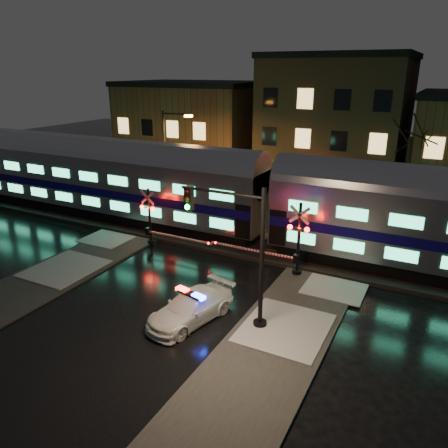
{
  "coord_description": "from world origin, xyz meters",
  "views": [
    {
      "loc": [
        11.6,
        -18.6,
        10.62
      ],
      "look_at": [
        0.69,
        2.5,
        2.2
      ],
      "focal_mm": 35.0,
      "sensor_mm": 36.0,
      "label": 1
    }
  ],
  "objects_px": {
    "crossing_signal_right": "(291,246)",
    "streetlight": "(168,155)",
    "crossing_signal_left": "(154,223)",
    "police_car": "(191,308)",
    "traffic_light": "(240,253)"
  },
  "relations": [
    {
      "from": "crossing_signal_right",
      "to": "streetlight",
      "type": "distance_m",
      "value": 14.36
    },
    {
      "from": "crossing_signal_right",
      "to": "streetlight",
      "type": "height_order",
      "value": "streetlight"
    },
    {
      "from": "police_car",
      "to": "streetlight",
      "type": "relative_size",
      "value": 0.62
    },
    {
      "from": "crossing_signal_left",
      "to": "streetlight",
      "type": "relative_size",
      "value": 0.68
    },
    {
      "from": "crossing_signal_right",
      "to": "crossing_signal_left",
      "type": "height_order",
      "value": "crossing_signal_right"
    },
    {
      "from": "police_car",
      "to": "traffic_light",
      "type": "bearing_deg",
      "value": 36.39
    },
    {
      "from": "police_car",
      "to": "crossing_signal_right",
      "type": "distance_m",
      "value": 6.99
    },
    {
      "from": "police_car",
      "to": "crossing_signal_left",
      "type": "relative_size",
      "value": 0.92
    },
    {
      "from": "crossing_signal_right",
      "to": "crossing_signal_left",
      "type": "xyz_separation_m",
      "value": [
        -9.04,
        -0.01,
        -0.19
      ]
    },
    {
      "from": "streetlight",
      "to": "police_car",
      "type": "bearing_deg",
      "value": -52.73
    },
    {
      "from": "traffic_light",
      "to": "police_car",
      "type": "bearing_deg",
      "value": -157.12
    },
    {
      "from": "crossing_signal_left",
      "to": "streetlight",
      "type": "bearing_deg",
      "value": 116.65
    },
    {
      "from": "traffic_light",
      "to": "crossing_signal_left",
      "type": "bearing_deg",
      "value": 146.34
    },
    {
      "from": "crossing_signal_left",
      "to": "streetlight",
      "type": "xyz_separation_m",
      "value": [
        -3.36,
        6.7,
        2.94
      ]
    },
    {
      "from": "police_car",
      "to": "crossing_signal_left",
      "type": "bearing_deg",
      "value": 148.74
    }
  ]
}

